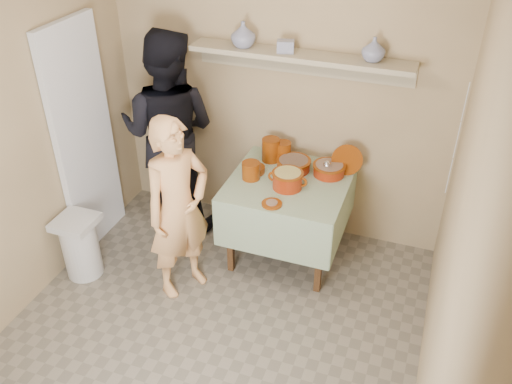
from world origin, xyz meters
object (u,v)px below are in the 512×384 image
at_px(serving_table, 289,193).
at_px(cazuela_rice, 288,178).
at_px(person_cook, 178,209).
at_px(person_helper, 169,132).
at_px(trash_bin, 81,246).

relative_size(serving_table, cazuela_rice, 2.95).
distance_m(person_cook, person_helper, 0.99).
xyz_separation_m(cazuela_rice, trash_bin, (-1.56, -0.73, -0.56)).
relative_size(serving_table, trash_bin, 1.74).
xyz_separation_m(person_helper, serving_table, (1.17, -0.15, -0.29)).
distance_m(person_helper, trash_bin, 1.24).
bearing_deg(person_helper, cazuela_rice, 160.96).
relative_size(person_cook, trash_bin, 2.72).
distance_m(serving_table, cazuela_rice, 0.23).
distance_m(person_cook, cazuela_rice, 0.90).
xyz_separation_m(person_cook, person_helper, (-0.50, 0.84, 0.17)).
bearing_deg(serving_table, cazuela_rice, -81.76).
bearing_deg(serving_table, trash_bin, -151.48).
relative_size(person_cook, serving_table, 1.57).
xyz_separation_m(person_helper, cazuela_rice, (1.19, -0.26, -0.09)).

